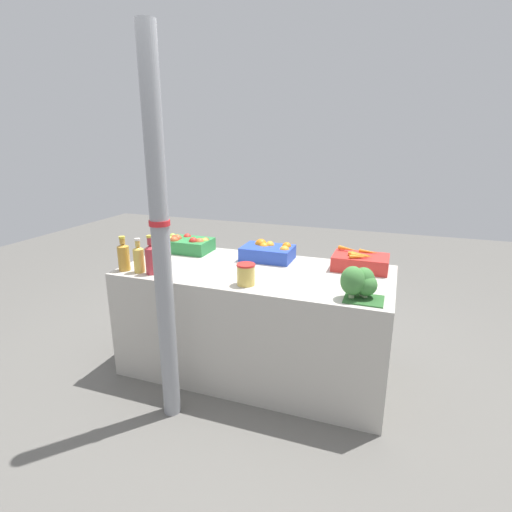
% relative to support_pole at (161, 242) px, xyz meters
% --- Properties ---
extents(ground_plane, '(10.00, 10.00, 0.00)m').
position_rel_support_pole_xyz_m(ground_plane, '(0.33, 0.65, -1.11)').
color(ground_plane, '#605E59').
extents(market_table, '(1.86, 0.87, 0.78)m').
position_rel_support_pole_xyz_m(market_table, '(0.33, 0.65, -0.72)').
color(market_table, '#B7B2A8').
rests_on(market_table, ground_plane).
extents(support_pole, '(0.12, 0.12, 2.21)m').
position_rel_support_pole_xyz_m(support_pole, '(0.00, 0.00, 0.00)').
color(support_pole, gray).
rests_on(support_pole, ground_plane).
extents(apple_crate, '(0.38, 0.26, 0.14)m').
position_rel_support_pole_xyz_m(apple_crate, '(-0.36, 0.90, -0.27)').
color(apple_crate, '#2D8442').
rests_on(apple_crate, market_table).
extents(orange_crate, '(0.38, 0.26, 0.14)m').
position_rel_support_pole_xyz_m(orange_crate, '(0.33, 0.92, -0.27)').
color(orange_crate, '#2847B7').
rests_on(orange_crate, market_table).
extents(carrot_crate, '(0.38, 0.26, 0.14)m').
position_rel_support_pole_xyz_m(carrot_crate, '(1.01, 0.91, -0.28)').
color(carrot_crate, red).
rests_on(carrot_crate, market_table).
extents(broccoli_pile, '(0.25, 0.20, 0.19)m').
position_rel_support_pole_xyz_m(broccoli_pile, '(1.06, 0.37, -0.24)').
color(broccoli_pile, '#2D602D').
rests_on(broccoli_pile, market_table).
extents(juice_bottle_amber, '(0.08, 0.08, 0.24)m').
position_rel_support_pole_xyz_m(juice_bottle_amber, '(-0.53, 0.33, -0.23)').
color(juice_bottle_amber, gold).
rests_on(juice_bottle_amber, market_table).
extents(juice_bottle_golden, '(0.07, 0.07, 0.24)m').
position_rel_support_pole_xyz_m(juice_bottle_golden, '(-0.41, 0.33, -0.23)').
color(juice_bottle_golden, gold).
rests_on(juice_bottle_golden, market_table).
extents(juice_bottle_ruby, '(0.08, 0.08, 0.27)m').
position_rel_support_pole_xyz_m(juice_bottle_ruby, '(-0.31, 0.33, -0.22)').
color(juice_bottle_ruby, '#B2333D').
rests_on(juice_bottle_ruby, market_table).
extents(pickle_jar, '(0.12, 0.12, 0.14)m').
position_rel_support_pole_xyz_m(pickle_jar, '(0.37, 0.35, -0.26)').
color(pickle_jar, '#DBBC56').
rests_on(pickle_jar, market_table).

